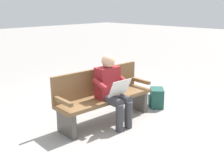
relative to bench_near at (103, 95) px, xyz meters
The scene contains 4 objects.
ground_plane 0.46m from the bench_near, 86.16° to the left, with size 40.00×40.00×0.00m, color gray.
bench_near is the anchor object (origin of this frame).
person_seated 0.29m from the bench_near, 85.24° to the left, with size 0.59×0.59×1.18m.
backpack 1.24m from the bench_near, 165.89° to the left, with size 0.42×0.41×0.37m.
Camera 1 is at (3.07, 3.11, 1.94)m, focal length 43.65 mm.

